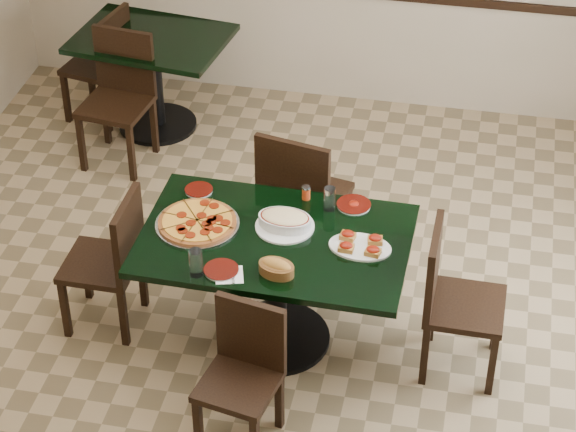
% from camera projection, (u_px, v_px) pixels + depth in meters
% --- Properties ---
extents(floor, '(5.50, 5.50, 0.00)m').
position_uv_depth(floor, '(264.00, 328.00, 6.64)').
color(floor, '#8F7752').
rests_on(floor, ground).
extents(room_shell, '(5.50, 5.50, 5.50)m').
position_uv_depth(room_shell, '(477.00, 34.00, 7.14)').
color(room_shell, silver).
rests_on(room_shell, floor).
extents(main_table, '(1.49, 0.97, 0.75)m').
position_uv_depth(main_table, '(275.00, 264.00, 6.22)').
color(main_table, black).
rests_on(main_table, floor).
extents(back_table, '(1.16, 0.91, 0.75)m').
position_uv_depth(back_table, '(153.00, 64.00, 8.14)').
color(back_table, black).
rests_on(back_table, floor).
extents(chair_far, '(0.55, 0.55, 1.00)m').
position_uv_depth(chair_far, '(300.00, 193.00, 6.77)').
color(chair_far, black).
rests_on(chair_far, floor).
extents(chair_near, '(0.45, 0.45, 0.81)m').
position_uv_depth(chair_near, '(244.00, 367.00, 5.74)').
color(chair_near, black).
rests_on(chair_near, floor).
extents(chair_right, '(0.43, 0.43, 0.92)m').
position_uv_depth(chair_right, '(451.00, 294.00, 6.10)').
color(chair_right, black).
rests_on(chair_right, floor).
extents(chair_left, '(0.42, 0.42, 0.89)m').
position_uv_depth(chair_left, '(113.00, 256.00, 6.39)').
color(chair_left, black).
rests_on(chair_left, floor).
extents(back_chair_near, '(0.50, 0.50, 0.95)m').
position_uv_depth(back_chair_near, '(120.00, 90.00, 7.82)').
color(back_chair_near, black).
rests_on(back_chair_near, floor).
extents(back_chair_left, '(0.49, 0.49, 0.88)m').
position_uv_depth(back_chair_left, '(104.00, 60.00, 8.26)').
color(back_chair_left, black).
rests_on(back_chair_left, floor).
extents(pepperoni_pizza, '(0.47, 0.47, 0.04)m').
position_uv_depth(pepperoni_pizza, '(197.00, 222.00, 6.20)').
color(pepperoni_pizza, silver).
rests_on(pepperoni_pizza, main_table).
extents(lasagna_casserole, '(0.33, 0.33, 0.09)m').
position_uv_depth(lasagna_casserole, '(285.00, 221.00, 6.16)').
color(lasagna_casserole, silver).
rests_on(lasagna_casserole, main_table).
extents(bread_basket, '(0.22, 0.18, 0.09)m').
position_uv_depth(bread_basket, '(276.00, 268.00, 5.85)').
color(bread_basket, brown).
rests_on(bread_basket, main_table).
extents(bruschetta_platter, '(0.36, 0.27, 0.05)m').
position_uv_depth(bruschetta_platter, '(360.00, 245.00, 6.03)').
color(bruschetta_platter, silver).
rests_on(bruschetta_platter, main_table).
extents(side_plate_near, '(0.19, 0.19, 0.02)m').
position_uv_depth(side_plate_near, '(221.00, 270.00, 5.88)').
color(side_plate_near, silver).
rests_on(side_plate_near, main_table).
extents(side_plate_far_r, '(0.20, 0.20, 0.03)m').
position_uv_depth(side_plate_far_r, '(354.00, 205.00, 6.35)').
color(side_plate_far_r, silver).
rests_on(side_plate_far_r, main_table).
extents(side_plate_far_l, '(0.16, 0.16, 0.02)m').
position_uv_depth(side_plate_far_l, '(199.00, 190.00, 6.46)').
color(side_plate_far_l, silver).
rests_on(side_plate_far_l, main_table).
extents(napkin_setting, '(0.18, 0.18, 0.01)m').
position_uv_depth(napkin_setting, '(230.00, 275.00, 5.86)').
color(napkin_setting, white).
rests_on(napkin_setting, main_table).
extents(water_glass_a, '(0.07, 0.07, 0.14)m').
position_uv_depth(water_glass_a, '(329.00, 199.00, 6.29)').
color(water_glass_a, white).
rests_on(water_glass_a, main_table).
extents(water_glass_b, '(0.07, 0.07, 0.15)m').
position_uv_depth(water_glass_b, '(196.00, 263.00, 5.82)').
color(water_glass_b, white).
rests_on(water_glass_b, main_table).
extents(pepper_shaker, '(0.05, 0.05, 0.09)m').
position_uv_depth(pepper_shaker, '(306.00, 192.00, 6.38)').
color(pepper_shaker, '#CD4615').
rests_on(pepper_shaker, main_table).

